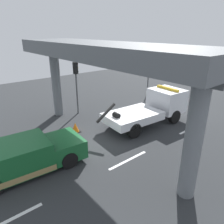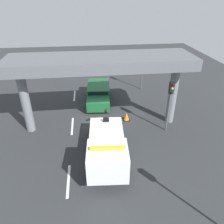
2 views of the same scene
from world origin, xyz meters
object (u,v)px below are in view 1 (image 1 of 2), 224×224
traffic_light_far (76,77)px  traffic_cone_orange (75,128)px  towed_van_green (24,157)px  tow_truck_white (153,107)px  traffic_light_mid (149,64)px

traffic_light_far → traffic_cone_orange: bearing=-124.1°
towed_van_green → traffic_light_far: traffic_light_far is taller
tow_truck_white → towed_van_green: size_ratio=1.37×
traffic_light_far → traffic_light_mid: (8.50, 0.00, 0.15)m
tow_truck_white → traffic_light_far: (-3.28, 5.10, 1.83)m
traffic_cone_orange → traffic_light_far: bearing=55.9°
traffic_cone_orange → traffic_light_mid: bearing=15.4°
tow_truck_white → traffic_light_mid: (5.22, 5.10, 1.99)m
traffic_light_far → towed_van_green: bearing=-139.9°
traffic_light_mid → tow_truck_white: bearing=-135.7°
tow_truck_white → towed_van_green: (-9.25, 0.06, -0.42)m
tow_truck_white → traffic_light_far: size_ratio=1.76×
traffic_light_mid → traffic_cone_orange: size_ratio=6.53×
towed_van_green → tow_truck_white: bearing=-0.4°
tow_truck_white → traffic_cone_orange: size_ratio=10.93×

